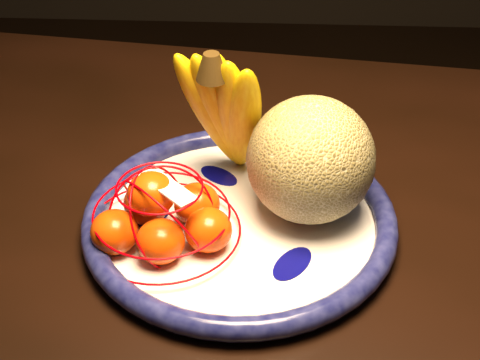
{
  "coord_description": "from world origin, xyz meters",
  "views": [
    {
      "loc": [
        0.13,
        -0.64,
        1.32
      ],
      "look_at": [
        0.1,
        0.07,
        0.8
      ],
      "focal_mm": 55.0,
      "sensor_mm": 36.0,
      "label": 1
    }
  ],
  "objects_px": {
    "dining_table": "(160,243)",
    "cantaloupe": "(311,160)",
    "mandarin_bag": "(163,217)",
    "banana_bunch": "(228,108)",
    "fruit_bowl": "(240,221)"
  },
  "relations": [
    {
      "from": "dining_table",
      "to": "mandarin_bag",
      "type": "bearing_deg",
      "value": -68.31
    },
    {
      "from": "dining_table",
      "to": "fruit_bowl",
      "type": "bearing_deg",
      "value": -19.72
    },
    {
      "from": "fruit_bowl",
      "to": "cantaloupe",
      "type": "bearing_deg",
      "value": 16.1
    },
    {
      "from": "dining_table",
      "to": "banana_bunch",
      "type": "relative_size",
      "value": 7.11
    },
    {
      "from": "cantaloupe",
      "to": "banana_bunch",
      "type": "relative_size",
      "value": 0.71
    },
    {
      "from": "banana_bunch",
      "to": "mandarin_bag",
      "type": "relative_size",
      "value": 1.11
    },
    {
      "from": "banana_bunch",
      "to": "cantaloupe",
      "type": "bearing_deg",
      "value": -8.36
    },
    {
      "from": "fruit_bowl",
      "to": "mandarin_bag",
      "type": "bearing_deg",
      "value": -157.61
    },
    {
      "from": "fruit_bowl",
      "to": "banana_bunch",
      "type": "relative_size",
      "value": 1.77
    },
    {
      "from": "fruit_bowl",
      "to": "banana_bunch",
      "type": "height_order",
      "value": "banana_bunch"
    },
    {
      "from": "cantaloupe",
      "to": "mandarin_bag",
      "type": "height_order",
      "value": "cantaloupe"
    },
    {
      "from": "banana_bunch",
      "to": "dining_table",
      "type": "bearing_deg",
      "value": -140.33
    },
    {
      "from": "dining_table",
      "to": "banana_bunch",
      "type": "xyz_separation_m",
      "value": [
        0.09,
        0.03,
        0.2
      ]
    },
    {
      "from": "fruit_bowl",
      "to": "dining_table",
      "type": "bearing_deg",
      "value": 153.36
    },
    {
      "from": "dining_table",
      "to": "cantaloupe",
      "type": "relative_size",
      "value": 10.04
    }
  ]
}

